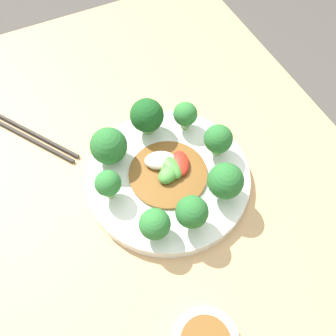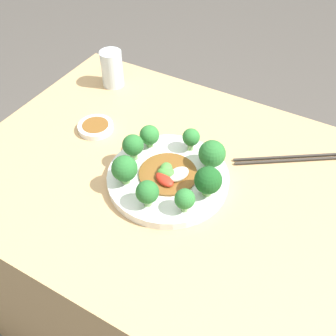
# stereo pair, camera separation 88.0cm
# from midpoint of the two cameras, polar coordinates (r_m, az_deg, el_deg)

# --- Properties ---
(ground_plane) EXTENTS (8.00, 8.00, 0.00)m
(ground_plane) POSITION_cam_midpoint_polar(r_m,az_deg,el_deg) (1.35, -10.01, -35.46)
(ground_plane) COLOR #4C4742
(table) EXTENTS (0.96, 0.69, 0.73)m
(table) POSITION_cam_midpoint_polar(r_m,az_deg,el_deg) (0.99, -13.91, -36.39)
(table) COLOR tan
(table) RESTS_ON ground_plane
(plate) EXTENTS (0.27, 0.27, 0.02)m
(plate) POSITION_cam_midpoint_polar(r_m,az_deg,el_deg) (0.61, -20.22, -38.00)
(plate) COLOR white
(plate) RESTS_ON table
(broccoli_southwest) EXTENTS (0.06, 0.06, 0.07)m
(broccoli_southwest) POSITION_cam_midpoint_polar(r_m,az_deg,el_deg) (0.60, -31.07, -32.95)
(broccoli_southwest) COLOR #70A356
(broccoli_southwest) RESTS_ON plate
(broccoli_southeast) EXTENTS (0.05, 0.05, 0.06)m
(broccoli_southeast) POSITION_cam_midpoint_polar(r_m,az_deg,el_deg) (0.60, -26.97, -47.10)
(broccoli_southeast) COLOR #70A356
(broccoli_southeast) RESTS_ON plate
(broccoli_northeast) EXTENTS (0.06, 0.06, 0.07)m
(broccoli_northeast) POSITION_cam_midpoint_polar(r_m,az_deg,el_deg) (0.56, -11.75, -43.39)
(broccoli_northeast) COLOR #70A356
(broccoli_northeast) RESTS_ON plate
(broccoli_west) EXTENTS (0.06, 0.06, 0.07)m
(broccoli_west) POSITION_cam_midpoint_polar(r_m,az_deg,el_deg) (0.57, -23.67, -28.72)
(broccoli_west) COLOR #7AAD5B
(broccoli_west) RESTS_ON plate
(broccoli_north) EXTENTS (0.05, 0.05, 0.06)m
(broccoli_north) POSITION_cam_midpoint_polar(r_m,az_deg,el_deg) (0.55, -11.42, -34.75)
(broccoli_north) COLOR #89B76B
(broccoli_north) RESTS_ON plate
(broccoli_northwest) EXTENTS (0.04, 0.04, 0.05)m
(broccoli_northwest) POSITION_cam_midpoint_polar(r_m,az_deg,el_deg) (0.56, -16.37, -29.03)
(broccoli_northwest) COLOR #89B76B
(broccoli_northwest) RESTS_ON plate
(broccoli_south) EXTENTS (0.04, 0.04, 0.06)m
(broccoli_south) POSITION_cam_midpoint_polar(r_m,az_deg,el_deg) (0.61, -32.83, -39.54)
(broccoli_south) COLOR #89B76B
(broccoli_south) RESTS_ON plate
(broccoli_east) EXTENTS (0.05, 0.05, 0.06)m
(broccoli_east) POSITION_cam_midpoint_polar(r_m,az_deg,el_deg) (0.58, -19.97, -47.35)
(broccoli_east) COLOR #70A356
(broccoli_east) RESTS_ON plate
(stirfry_center) EXTENTS (0.13, 0.13, 0.02)m
(stirfry_center) POSITION_cam_midpoint_polar(r_m,az_deg,el_deg) (0.60, -20.59, -37.59)
(stirfry_center) COLOR brown
(stirfry_center) RESTS_ON plate
(chopsticks) EXTENTS (0.22, 0.16, 0.01)m
(chopsticks) POSITION_cam_midpoint_polar(r_m,az_deg,el_deg) (0.73, -39.96, -23.65)
(chopsticks) COLOR #2D2823
(chopsticks) RESTS_ON table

